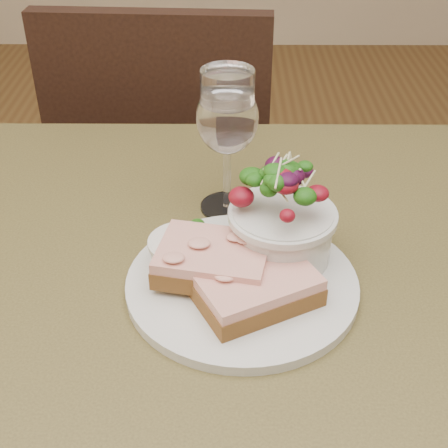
{
  "coord_description": "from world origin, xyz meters",
  "views": [
    {
      "loc": [
        0.0,
        -0.54,
        1.2
      ],
      "look_at": [
        0.0,
        0.02,
        0.81
      ],
      "focal_mm": 50.0,
      "sensor_mm": 36.0,
      "label": 1
    }
  ],
  "objects_px": {
    "ramekin": "(182,252)",
    "wine_glass": "(227,122)",
    "cafe_table": "(223,345)",
    "sandwich_front": "(255,286)",
    "salad_bowl": "(283,213)",
    "chair_far": "(177,242)",
    "dinner_plate": "(242,284)",
    "sandwich_back": "(213,260)"
  },
  "relations": [
    {
      "from": "wine_glass",
      "to": "sandwich_back",
      "type": "bearing_deg",
      "value": -95.29
    },
    {
      "from": "sandwich_front",
      "to": "cafe_table",
      "type": "bearing_deg",
      "value": 101.32
    },
    {
      "from": "salad_bowl",
      "to": "wine_glass",
      "type": "xyz_separation_m",
      "value": [
        -0.06,
        0.12,
        0.05
      ]
    },
    {
      "from": "sandwich_back",
      "to": "salad_bowl",
      "type": "distance_m",
      "value": 0.09
    },
    {
      "from": "chair_far",
      "to": "dinner_plate",
      "type": "height_order",
      "value": "chair_far"
    },
    {
      "from": "dinner_plate",
      "to": "sandwich_back",
      "type": "bearing_deg",
      "value": 173.15
    },
    {
      "from": "chair_far",
      "to": "ramekin",
      "type": "distance_m",
      "value": 0.84
    },
    {
      "from": "sandwich_back",
      "to": "wine_glass",
      "type": "distance_m",
      "value": 0.18
    },
    {
      "from": "cafe_table",
      "to": "sandwich_front",
      "type": "relative_size",
      "value": 5.35
    },
    {
      "from": "cafe_table",
      "to": "salad_bowl",
      "type": "relative_size",
      "value": 6.3
    },
    {
      "from": "ramekin",
      "to": "wine_glass",
      "type": "bearing_deg",
      "value": 70.35
    },
    {
      "from": "cafe_table",
      "to": "sandwich_front",
      "type": "bearing_deg",
      "value": -51.5
    },
    {
      "from": "sandwich_front",
      "to": "salad_bowl",
      "type": "height_order",
      "value": "salad_bowl"
    },
    {
      "from": "sandwich_back",
      "to": "ramekin",
      "type": "relative_size",
      "value": 1.9
    },
    {
      "from": "sandwich_front",
      "to": "salad_bowl",
      "type": "xyz_separation_m",
      "value": [
        0.03,
        0.07,
        0.04
      ]
    },
    {
      "from": "salad_bowl",
      "to": "sandwich_back",
      "type": "bearing_deg",
      "value": -152.29
    },
    {
      "from": "chair_far",
      "to": "salad_bowl",
      "type": "bearing_deg",
      "value": 108.89
    },
    {
      "from": "sandwich_back",
      "to": "ramekin",
      "type": "xyz_separation_m",
      "value": [
        -0.03,
        0.02,
        -0.0
      ]
    },
    {
      "from": "cafe_table",
      "to": "dinner_plate",
      "type": "relative_size",
      "value": 3.14
    },
    {
      "from": "chair_far",
      "to": "sandwich_front",
      "type": "relative_size",
      "value": 6.02
    },
    {
      "from": "wine_glass",
      "to": "cafe_table",
      "type": "bearing_deg",
      "value": -91.52
    },
    {
      "from": "chair_far",
      "to": "ramekin",
      "type": "height_order",
      "value": "chair_far"
    },
    {
      "from": "cafe_table",
      "to": "ramekin",
      "type": "relative_size",
      "value": 11.43
    },
    {
      "from": "cafe_table",
      "to": "ramekin",
      "type": "height_order",
      "value": "ramekin"
    },
    {
      "from": "dinner_plate",
      "to": "sandwich_front",
      "type": "bearing_deg",
      "value": -67.21
    },
    {
      "from": "sandwich_back",
      "to": "salad_bowl",
      "type": "height_order",
      "value": "salad_bowl"
    },
    {
      "from": "wine_glass",
      "to": "salad_bowl",
      "type": "bearing_deg",
      "value": -62.41
    },
    {
      "from": "sandwich_front",
      "to": "sandwich_back",
      "type": "distance_m",
      "value": 0.06
    },
    {
      "from": "cafe_table",
      "to": "chair_far",
      "type": "xyz_separation_m",
      "value": [
        -0.12,
        0.69,
        -0.36
      ]
    },
    {
      "from": "sandwich_front",
      "to": "salad_bowl",
      "type": "bearing_deg",
      "value": 39.02
    },
    {
      "from": "cafe_table",
      "to": "sandwich_front",
      "type": "height_order",
      "value": "sandwich_front"
    },
    {
      "from": "cafe_table",
      "to": "wine_glass",
      "type": "relative_size",
      "value": 4.57
    },
    {
      "from": "chair_far",
      "to": "sandwich_back",
      "type": "xyz_separation_m",
      "value": [
        0.11,
        -0.7,
        0.49
      ]
    },
    {
      "from": "chair_far",
      "to": "salad_bowl",
      "type": "relative_size",
      "value": 7.09
    },
    {
      "from": "chair_far",
      "to": "dinner_plate",
      "type": "relative_size",
      "value": 3.53
    },
    {
      "from": "chair_far",
      "to": "ramekin",
      "type": "bearing_deg",
      "value": 99.43
    },
    {
      "from": "chair_far",
      "to": "dinner_plate",
      "type": "xyz_separation_m",
      "value": [
        0.14,
        -0.7,
        0.46
      ]
    },
    {
      "from": "ramekin",
      "to": "wine_glass",
      "type": "relative_size",
      "value": 0.4
    },
    {
      "from": "dinner_plate",
      "to": "ramekin",
      "type": "relative_size",
      "value": 3.64
    },
    {
      "from": "chair_far",
      "to": "sandwich_front",
      "type": "distance_m",
      "value": 0.89
    },
    {
      "from": "dinner_plate",
      "to": "ramekin",
      "type": "distance_m",
      "value": 0.07
    },
    {
      "from": "sandwich_back",
      "to": "wine_glass",
      "type": "xyz_separation_m",
      "value": [
        0.01,
        0.16,
        0.09
      ]
    }
  ]
}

